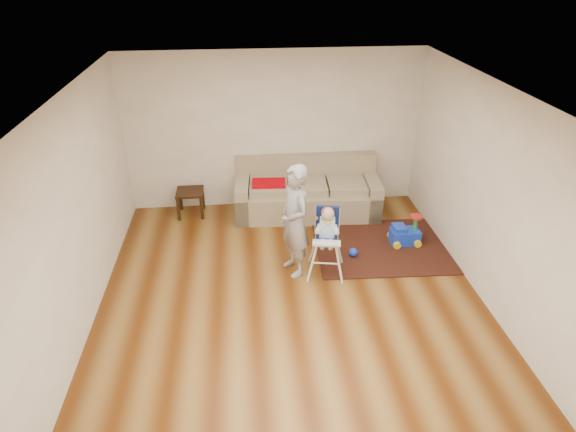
{
  "coord_description": "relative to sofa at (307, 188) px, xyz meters",
  "views": [
    {
      "loc": [
        -0.56,
        -5.06,
        4.04
      ],
      "look_at": [
        0.0,
        0.4,
        1.0
      ],
      "focal_mm": 30.0,
      "sensor_mm": 36.0,
      "label": 1
    }
  ],
  "objects": [
    {
      "name": "ride_on_toy",
      "position": [
        1.38,
        -1.18,
        -0.22
      ],
      "size": [
        0.44,
        0.32,
        0.48
      ],
      "primitive_type": null,
      "rotation": [
        0.0,
        0.0,
        0.02
      ],
      "color": "blue",
      "rests_on": "area_rug"
    },
    {
      "name": "side_table",
      "position": [
        -2.01,
        0.14,
        -0.25
      ],
      "size": [
        0.45,
        0.45,
        0.45
      ],
      "primitive_type": null,
      "color": "black",
      "rests_on": "ground"
    },
    {
      "name": "area_rug",
      "position": [
        1.07,
        -1.24,
        -0.46
      ],
      "size": [
        2.22,
        1.7,
        0.02
      ],
      "primitive_type": "cube",
      "rotation": [
        0.0,
        0.0,
        -0.04
      ],
      "color": "black",
      "rests_on": "ground"
    },
    {
      "name": "adult",
      "position": [
        -0.42,
        -1.72,
        0.34
      ],
      "size": [
        0.57,
        0.69,
        1.63
      ],
      "primitive_type": "imported",
      "rotation": [
        0.0,
        0.0,
        -1.23
      ],
      "color": "gray",
      "rests_on": "ground"
    },
    {
      "name": "ground",
      "position": [
        -0.52,
        -2.3,
        -0.47
      ],
      "size": [
        5.5,
        5.5,
        0.0
      ],
      "primitive_type": "plane",
      "color": "#54290A",
      "rests_on": "ground"
    },
    {
      "name": "sofa",
      "position": [
        0.0,
        0.0,
        0.0
      ],
      "size": [
        2.5,
        1.15,
        0.94
      ],
      "rotation": [
        0.0,
        0.0,
        -0.06
      ],
      "color": "gray",
      "rests_on": "ground"
    },
    {
      "name": "room_envelope",
      "position": [
        -0.52,
        -1.77,
        1.4
      ],
      "size": [
        5.04,
        5.52,
        2.72
      ],
      "color": "beige",
      "rests_on": "ground"
    },
    {
      "name": "high_chair",
      "position": [
        0.02,
        -1.81,
        0.03
      ],
      "size": [
        0.57,
        0.57,
        1.05
      ],
      "rotation": [
        0.0,
        0.0,
        -0.19
      ],
      "color": "white",
      "rests_on": "ground"
    },
    {
      "name": "toy_ball",
      "position": [
        0.5,
        -1.47,
        -0.39
      ],
      "size": [
        0.13,
        0.13,
        0.13
      ],
      "primitive_type": "sphere",
      "color": "blue",
      "rests_on": "area_rug"
    }
  ]
}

